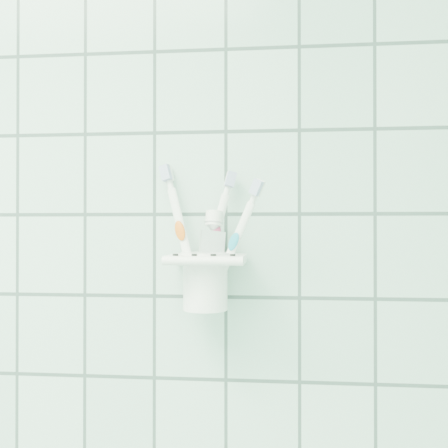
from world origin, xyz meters
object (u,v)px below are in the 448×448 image
object	(u,v)px
holder_bracket	(207,260)
cup	(205,278)
toothpaste_tube	(208,250)
toothbrush_blue	(197,234)
toothbrush_pink	(199,228)
toothbrush_orange	(210,236)

from	to	relation	value
holder_bracket	cup	distance (m)	0.03
holder_bracket	toothpaste_tube	xyz separation A→B (m)	(0.00, -0.01, 0.02)
holder_bracket	toothbrush_blue	xyz separation A→B (m)	(-0.01, -0.00, 0.04)
cup	toothbrush_pink	distance (m)	0.07
toothpaste_tube	toothbrush_blue	bearing A→B (deg)	137.61
cup	toothbrush_orange	distance (m)	0.06
toothbrush_orange	cup	bearing A→B (deg)	-103.49
toothbrush_pink	toothbrush_blue	distance (m)	0.01
cup	toothpaste_tube	bearing A→B (deg)	-63.26
toothbrush_pink	toothbrush_orange	xyz separation A→B (m)	(0.01, 0.01, -0.01)
holder_bracket	toothbrush_orange	size ratio (longest dim) A/B	0.58
holder_bracket	toothbrush_pink	bearing A→B (deg)	178.09
cup	toothbrush_pink	world-z (taller)	toothbrush_pink
toothbrush_pink	toothpaste_tube	world-z (taller)	toothbrush_pink
holder_bracket	toothbrush_orange	bearing A→B (deg)	74.61
toothbrush_blue	toothpaste_tube	distance (m)	0.03
toothbrush_pink	toothpaste_tube	size ratio (longest dim) A/B	1.52
holder_bracket	cup	size ratio (longest dim) A/B	1.33
toothbrush_blue	toothpaste_tube	bearing A→B (deg)	-37.95
cup	toothbrush_blue	distance (m)	0.07
cup	toothbrush_orange	size ratio (longest dim) A/B	0.44
toothbrush_blue	toothpaste_tube	size ratio (longest dim) A/B	1.42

